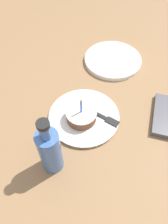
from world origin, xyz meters
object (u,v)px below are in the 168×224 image
Objects in this scene: plate at (84,116)px; side_plate at (113,60)px; bottle at (50,150)px; cake_slice at (81,115)px; fork at (101,116)px.

plate is 1.02× the size of side_plate.
bottle is (-0.04, -0.19, 0.08)m from plate.
side_plate is at bearing 82.38° from cake_slice.
plate is at bearing 77.22° from bottle.
plate is 1.54× the size of fork.
cake_slice is at bearing -109.29° from plate.
cake_slice is 0.19m from bottle.
cake_slice is 0.33m from side_plate.
fork reaches higher than side_plate.
fork is at bearing 23.71° from cake_slice.
plate is 2.28× the size of cake_slice.
side_plate is (0.08, 0.50, -0.08)m from bottle.
plate is 0.06m from fork.
plate is at bearing 70.71° from cake_slice.
cake_slice is 0.67× the size of fork.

